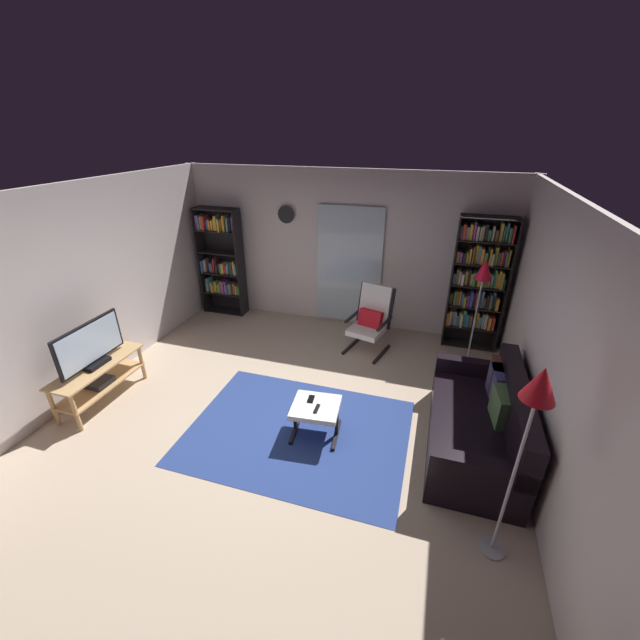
{
  "coord_description": "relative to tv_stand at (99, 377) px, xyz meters",
  "views": [
    {
      "loc": [
        1.53,
        -3.35,
        3.19
      ],
      "look_at": [
        0.17,
        1.09,
        0.88
      ],
      "focal_mm": 22.13,
      "sensor_mm": 36.0,
      "label": 1
    }
  ],
  "objects": [
    {
      "name": "cell_phone",
      "position": [
        2.7,
        0.29,
        0.06
      ],
      "size": [
        0.08,
        0.15,
        0.01
      ],
      "primitive_type": "cube",
      "rotation": [
        0.0,
        0.0,
        0.1
      ],
      "color": "black",
      "rests_on": "ottoman"
    },
    {
      "name": "wall_clock",
      "position": [
        1.37,
        3.06,
        1.5
      ],
      "size": [
        0.29,
        0.03,
        0.29
      ],
      "color": "silver"
    },
    {
      "name": "bookshelf_near_tv",
      "position": [
        0.16,
        2.9,
        0.66
      ],
      "size": [
        0.79,
        0.3,
        1.93
      ],
      "color": "black",
      "rests_on": "ground"
    },
    {
      "name": "tv_remote",
      "position": [
        2.82,
        0.14,
        0.07
      ],
      "size": [
        0.04,
        0.14,
        0.02
      ],
      "primitive_type": "cube",
      "rotation": [
        0.0,
        0.0,
        0.01
      ],
      "color": "black",
      "rests_on": "ottoman"
    },
    {
      "name": "wall_right",
      "position": [
        5.02,
        0.24,
        0.95
      ],
      "size": [
        0.06,
        6.0,
        2.6
      ],
      "primitive_type": "cube",
      "color": "beige",
      "rests_on": "ground"
    },
    {
      "name": "wall_back",
      "position": [
        2.32,
        3.14,
        0.95
      ],
      "size": [
        5.6,
        0.06,
        2.6
      ],
      "primitive_type": "cube",
      "color": "beige",
      "rests_on": "ground"
    },
    {
      "name": "ottoman",
      "position": [
        2.79,
        0.2,
        -0.01
      ],
      "size": [
        0.56,
        0.53,
        0.4
      ],
      "color": "white",
      "rests_on": "ground"
    },
    {
      "name": "television",
      "position": [
        0.0,
        0.0,
        0.45
      ],
      "size": [
        0.2,
        0.94,
        0.56
      ],
      "color": "black",
      "rests_on": "tv_stand"
    },
    {
      "name": "leather_sofa",
      "position": [
        4.54,
        0.54,
        -0.04
      ],
      "size": [
        0.89,
        1.82,
        0.86
      ],
      "color": "black",
      "rests_on": "ground"
    },
    {
      "name": "glass_door_panel",
      "position": [
        2.47,
        3.07,
        0.7
      ],
      "size": [
        1.1,
        0.01,
        2.0
      ],
      "primitive_type": "cube",
      "color": "silver"
    },
    {
      "name": "floor_lamp_by_sofa",
      "position": [
        4.61,
        -0.68,
        1.17
      ],
      "size": [
        0.23,
        0.23,
        1.81
      ],
      "color": "#A5A5AD",
      "rests_on": "ground"
    },
    {
      "name": "bookshelf_near_sofa",
      "position": [
        4.5,
        2.88,
        0.74
      ],
      "size": [
        0.8,
        0.3,
        2.05
      ],
      "color": "black",
      "rests_on": "ground"
    },
    {
      "name": "tv_stand",
      "position": [
        0.0,
        0.0,
        0.0
      ],
      "size": [
        0.43,
        1.2,
        0.53
      ],
      "color": "tan",
      "rests_on": "ground"
    },
    {
      "name": "ground_plane",
      "position": [
        2.32,
        0.24,
        -0.35
      ],
      "size": [
        7.02,
        7.02,
        0.0
      ],
      "primitive_type": "plane",
      "color": "tan"
    },
    {
      "name": "area_rug",
      "position": [
        2.58,
        0.17,
        -0.34
      ],
      "size": [
        2.49,
        1.86,
        0.01
      ],
      "primitive_type": "cube",
      "color": "navy",
      "rests_on": "ground"
    },
    {
      "name": "lounge_armchair",
      "position": [
        3.01,
        2.3,
        0.19
      ],
      "size": [
        0.7,
        0.77,
        1.02
      ],
      "color": "black",
      "rests_on": "ground"
    },
    {
      "name": "floor_lamp_by_shelf",
      "position": [
        4.5,
        2.42,
        0.97
      ],
      "size": [
        0.23,
        0.23,
        1.57
      ],
      "color": "#A5A5AD",
      "rests_on": "ground"
    },
    {
      "name": "wall_left",
      "position": [
        -0.38,
        0.24,
        0.95
      ],
      "size": [
        0.06,
        6.0,
        2.6
      ],
      "primitive_type": "cube",
      "color": "beige",
      "rests_on": "ground"
    }
  ]
}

